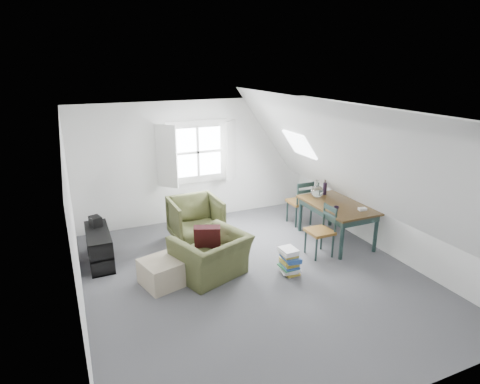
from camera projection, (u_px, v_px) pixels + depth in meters
name	position (u px, v px, depth m)	size (l,w,h in m)	color
floor	(254.00, 276.00, 6.32)	(5.50, 5.50, 0.00)	#4D4E52
ceiling	(256.00, 117.00, 5.54)	(5.50, 5.50, 0.00)	white
wall_back	(197.00, 161.00, 8.33)	(5.00, 5.00, 0.00)	white
wall_front	(389.00, 297.00, 3.54)	(5.00, 5.00, 0.00)	white
wall_left	(73.00, 229.00, 4.98)	(5.50, 5.50, 0.00)	white
wall_right	(386.00, 182.00, 6.89)	(5.50, 5.50, 0.00)	white
slope_left	(147.00, 180.00, 5.18)	(5.50, 5.50, 0.00)	white
slope_right	(343.00, 157.00, 6.36)	(5.50, 5.50, 0.00)	white
dormer_window	(198.00, 152.00, 8.20)	(1.71, 0.35, 1.30)	white
skylight	(299.00, 144.00, 7.50)	(0.55, 0.75, 0.04)	white
armchair_near	(212.00, 275.00, 6.35)	(1.05, 0.92, 0.68)	#424725
armchair_far	(196.00, 240.00, 7.61)	(0.89, 0.91, 0.83)	#424725
throw_pillow	(207.00, 237.00, 6.29)	(0.41, 0.12, 0.41)	#3A1014
ottoman	(163.00, 272.00, 6.05)	(0.59, 0.59, 0.39)	tan
dining_table	(337.00, 209.00, 7.38)	(0.88, 1.47, 0.74)	#32210E
demijohn	(317.00, 191.00, 7.65)	(0.24, 0.24, 0.33)	silver
vase_twigs	(325.00, 188.00, 7.83)	(0.08, 0.08, 0.59)	black
cup	(336.00, 211.00, 7.00)	(0.10, 0.10, 0.09)	black
paper_box	(362.00, 209.00, 7.03)	(0.13, 0.09, 0.04)	white
dining_chair_far	(300.00, 202.00, 8.22)	(0.44, 0.44, 0.94)	brown
dining_chair_near	(322.00, 230.00, 6.89)	(0.42, 0.42, 0.89)	brown
media_shelf	(100.00, 249.00, 6.68)	(0.36, 1.09, 0.56)	black
electronics_box	(96.00, 222.00, 6.81)	(0.16, 0.23, 0.18)	black
magazine_stack	(289.00, 261.00, 6.36)	(0.31, 0.37, 0.42)	#B29933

